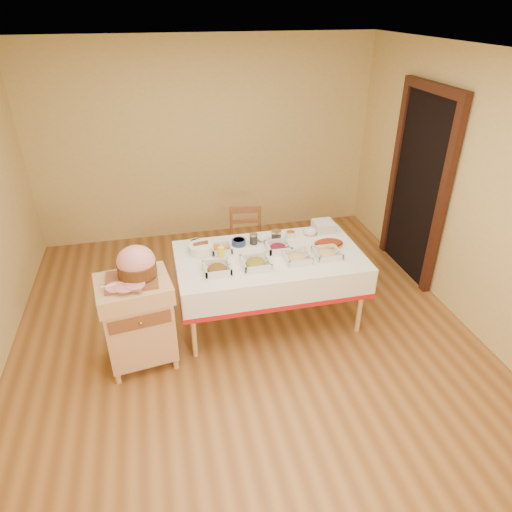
{
  "coord_description": "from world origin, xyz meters",
  "views": [
    {
      "loc": [
        -0.71,
        -3.45,
        2.95
      ],
      "look_at": [
        0.14,
        0.2,
        0.82
      ],
      "focal_mm": 32.0,
      "sensor_mm": 36.0,
      "label": 1
    }
  ],
  "objects_px": {
    "mustard_bottle": "(221,253)",
    "brass_platter": "(329,244)",
    "preserve_jar_right": "(276,237)",
    "bread_basket": "(201,248)",
    "preserve_jar_left": "(254,239)",
    "butcher_cart": "(138,318)",
    "ham_on_board": "(136,266)",
    "plate_stack": "(324,226)",
    "dining_chair": "(247,244)",
    "dining_table": "(269,269)"
  },
  "relations": [
    {
      "from": "mustard_bottle",
      "to": "brass_platter",
      "type": "bearing_deg",
      "value": 2.47
    },
    {
      "from": "preserve_jar_right",
      "to": "bread_basket",
      "type": "relative_size",
      "value": 0.55
    },
    {
      "from": "mustard_bottle",
      "to": "preserve_jar_left",
      "type": "bearing_deg",
      "value": 34.88
    },
    {
      "from": "mustard_bottle",
      "to": "preserve_jar_right",
      "type": "bearing_deg",
      "value": 20.77
    },
    {
      "from": "butcher_cart",
      "to": "ham_on_board",
      "type": "distance_m",
      "value": 0.51
    },
    {
      "from": "butcher_cart",
      "to": "bread_basket",
      "type": "xyz_separation_m",
      "value": [
        0.65,
        0.57,
        0.31
      ]
    },
    {
      "from": "plate_stack",
      "to": "bread_basket",
      "type": "bearing_deg",
      "value": -172.09
    },
    {
      "from": "ham_on_board",
      "to": "mustard_bottle",
      "type": "bearing_deg",
      "value": 23.65
    },
    {
      "from": "mustard_bottle",
      "to": "dining_chair",
      "type": "bearing_deg",
      "value": 63.45
    },
    {
      "from": "bread_basket",
      "to": "brass_platter",
      "type": "relative_size",
      "value": 0.82
    },
    {
      "from": "ham_on_board",
      "to": "mustard_bottle",
      "type": "relative_size",
      "value": 2.52
    },
    {
      "from": "dining_chair",
      "to": "preserve_jar_left",
      "type": "distance_m",
      "value": 0.7
    },
    {
      "from": "preserve_jar_right",
      "to": "plate_stack",
      "type": "height_order",
      "value": "preserve_jar_right"
    },
    {
      "from": "preserve_jar_right",
      "to": "plate_stack",
      "type": "distance_m",
      "value": 0.59
    },
    {
      "from": "preserve_jar_left",
      "to": "mustard_bottle",
      "type": "distance_m",
      "value": 0.46
    },
    {
      "from": "dining_table",
      "to": "ham_on_board",
      "type": "bearing_deg",
      "value": -164.93
    },
    {
      "from": "plate_stack",
      "to": "preserve_jar_right",
      "type": "bearing_deg",
      "value": -164.86
    },
    {
      "from": "dining_table",
      "to": "plate_stack",
      "type": "xyz_separation_m",
      "value": [
        0.7,
        0.39,
        0.21
      ]
    },
    {
      "from": "preserve_jar_right",
      "to": "preserve_jar_left",
      "type": "bearing_deg",
      "value": 172.12
    },
    {
      "from": "ham_on_board",
      "to": "preserve_jar_right",
      "type": "xyz_separation_m",
      "value": [
        1.38,
        0.57,
        -0.18
      ]
    },
    {
      "from": "dining_table",
      "to": "mustard_bottle",
      "type": "bearing_deg",
      "value": 179.67
    },
    {
      "from": "butcher_cart",
      "to": "preserve_jar_left",
      "type": "xyz_separation_m",
      "value": [
        1.19,
        0.64,
        0.31
      ]
    },
    {
      "from": "bread_basket",
      "to": "brass_platter",
      "type": "distance_m",
      "value": 1.29
    },
    {
      "from": "preserve_jar_left",
      "to": "plate_stack",
      "type": "height_order",
      "value": "preserve_jar_left"
    },
    {
      "from": "butcher_cart",
      "to": "mustard_bottle",
      "type": "bearing_deg",
      "value": 24.58
    },
    {
      "from": "dining_table",
      "to": "preserve_jar_left",
      "type": "bearing_deg",
      "value": 110.63
    },
    {
      "from": "butcher_cart",
      "to": "preserve_jar_left",
      "type": "relative_size",
      "value": 8.0
    },
    {
      "from": "dining_chair",
      "to": "ham_on_board",
      "type": "height_order",
      "value": "ham_on_board"
    },
    {
      "from": "preserve_jar_left",
      "to": "plate_stack",
      "type": "distance_m",
      "value": 0.81
    },
    {
      "from": "preserve_jar_right",
      "to": "brass_platter",
      "type": "height_order",
      "value": "preserve_jar_right"
    },
    {
      "from": "dining_table",
      "to": "bread_basket",
      "type": "xyz_separation_m",
      "value": [
        -0.64,
        0.2,
        0.21
      ]
    },
    {
      "from": "ham_on_board",
      "to": "bread_basket",
      "type": "xyz_separation_m",
      "value": [
        0.6,
        0.54,
        -0.2
      ]
    },
    {
      "from": "dining_chair",
      "to": "ham_on_board",
      "type": "relative_size",
      "value": 1.89
    },
    {
      "from": "brass_platter",
      "to": "dining_table",
      "type": "bearing_deg",
      "value": -175.45
    },
    {
      "from": "preserve_jar_left",
      "to": "mustard_bottle",
      "type": "relative_size",
      "value": 0.6
    },
    {
      "from": "dining_table",
      "to": "brass_platter",
      "type": "bearing_deg",
      "value": 4.55
    },
    {
      "from": "dining_chair",
      "to": "plate_stack",
      "type": "xyz_separation_m",
      "value": [
        0.75,
        -0.47,
        0.37
      ]
    },
    {
      "from": "dining_chair",
      "to": "ham_on_board",
      "type": "bearing_deg",
      "value": -135.17
    },
    {
      "from": "butcher_cart",
      "to": "preserve_jar_right",
      "type": "height_order",
      "value": "preserve_jar_right"
    },
    {
      "from": "preserve_jar_left",
      "to": "bread_basket",
      "type": "bearing_deg",
      "value": -173.27
    },
    {
      "from": "ham_on_board",
      "to": "dining_chair",
      "type": "bearing_deg",
      "value": 44.83
    },
    {
      "from": "dining_chair",
      "to": "preserve_jar_left",
      "type": "bearing_deg",
      "value": -95.06
    },
    {
      "from": "preserve_jar_right",
      "to": "bread_basket",
      "type": "distance_m",
      "value": 0.77
    },
    {
      "from": "dining_chair",
      "to": "brass_platter",
      "type": "xyz_separation_m",
      "value": [
        0.68,
        -0.81,
        0.33
      ]
    },
    {
      "from": "preserve_jar_right",
      "to": "plate_stack",
      "type": "bearing_deg",
      "value": 15.14
    },
    {
      "from": "ham_on_board",
      "to": "preserve_jar_right",
      "type": "bearing_deg",
      "value": 22.4
    },
    {
      "from": "plate_stack",
      "to": "dining_table",
      "type": "bearing_deg",
      "value": -151.16
    },
    {
      "from": "preserve_jar_right",
      "to": "plate_stack",
      "type": "xyz_separation_m",
      "value": [
        0.57,
        0.15,
        -0.01
      ]
    },
    {
      "from": "dining_chair",
      "to": "butcher_cart",
      "type": "bearing_deg",
      "value": -135.4
    },
    {
      "from": "mustard_bottle",
      "to": "bread_basket",
      "type": "distance_m",
      "value": 0.26
    }
  ]
}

